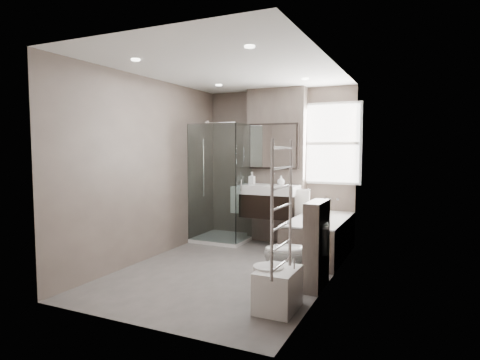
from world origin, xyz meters
The scene contains 15 objects.
room centered at (0.00, 0.00, 1.30)m, with size 2.70×3.90×2.70m.
vanity_pier centered at (0.00, 1.77, 1.30)m, with size 1.00×0.25×2.60m, color brown.
vanity centered at (0.00, 1.43, 0.74)m, with size 0.95×0.47×0.66m.
mirror_cabinet centered at (0.00, 1.61, 1.63)m, with size 0.86×0.08×0.76m.
towel_left centered at (-0.56, 1.40, 0.72)m, with size 0.24×0.06×0.44m, color white.
towel_right centered at (0.56, 1.40, 0.72)m, with size 0.24×0.06×0.44m, color white.
shower_enclosure centered at (-0.75, 1.35, 0.49)m, with size 0.90×0.90×2.00m.
bathtub centered at (0.92, 1.10, 0.32)m, with size 0.75×1.60×0.57m.
window centered at (0.90, 1.88, 1.68)m, with size 0.98×0.06×1.33m.
toilet centered at (0.97, -0.28, 0.38)m, with size 0.42×0.74×0.75m, color white.
cistern_box centered at (1.21, -0.25, 0.50)m, with size 0.19×0.55×1.00m.
bidet centered at (1.01, -1.02, 0.22)m, with size 0.44×0.51×0.53m.
towel_radiator centered at (1.25, -1.60, 1.12)m, with size 0.03×0.49×1.10m.
soap_bottle_a centered at (-0.30, 1.40, 1.10)m, with size 0.09×0.09×0.20m, color white.
soap_bottle_b centered at (0.18, 1.48, 1.08)m, with size 0.12×0.12×0.15m, color white.
Camera 1 is at (2.30, -4.68, 1.60)m, focal length 30.00 mm.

